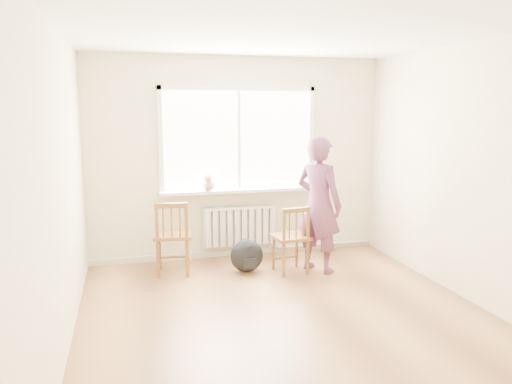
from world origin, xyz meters
TOP-DOWN VIEW (x-y plane):
  - floor at (0.00, 0.00)m, footprint 4.50×4.50m
  - ceiling at (0.00, 0.00)m, footprint 4.50×4.50m
  - back_wall at (0.00, 2.25)m, footprint 4.00×0.01m
  - window at (0.00, 2.22)m, footprint 2.12×0.05m
  - windowsill at (0.00, 2.14)m, footprint 2.15×0.22m
  - radiator at (0.00, 2.16)m, footprint 1.00×0.12m
  - heating_pipe at (1.25, 2.19)m, footprint 1.40×0.04m
  - baseboard at (0.00, 2.23)m, footprint 4.00×0.03m
  - chair_left at (-0.96, 1.63)m, footprint 0.51×0.49m
  - chair_right at (0.47, 1.32)m, footprint 0.46×0.44m
  - person at (0.81, 1.33)m, footprint 0.69×0.74m
  - cat at (-0.44, 2.06)m, footprint 0.21×0.37m
  - backpack at (-0.06, 1.51)m, footprint 0.46×0.37m

SIDE VIEW (x-z plane):
  - floor at x=0.00m, z-range 0.00..0.00m
  - baseboard at x=0.00m, z-range 0.00..0.08m
  - heating_pipe at x=1.25m, z-range 0.06..0.10m
  - backpack at x=-0.06m, z-range 0.00..0.41m
  - chair_right at x=0.47m, z-range 0.00..0.85m
  - radiator at x=0.00m, z-range 0.16..0.71m
  - chair_left at x=-0.96m, z-range 0.00..0.92m
  - person at x=0.81m, z-range 0.00..1.69m
  - windowsill at x=0.00m, z-range 0.91..0.95m
  - cat at x=-0.44m, z-range 0.93..1.18m
  - back_wall at x=0.00m, z-range 0.00..2.70m
  - window at x=0.00m, z-range 0.95..2.37m
  - ceiling at x=0.00m, z-range 2.70..2.70m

